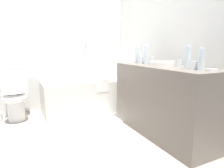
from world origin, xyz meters
name	(u,v)px	position (x,y,z in m)	size (l,w,h in m)	color
ground_plane	(61,141)	(0.00, 0.00, 0.00)	(3.93, 3.93, 0.00)	#9E9389
wall_back_tiled	(41,38)	(0.00, 1.36, 1.21)	(3.33, 0.10, 2.41)	silver
wall_right_mirror	(169,36)	(1.52, 0.00, 1.21)	(0.10, 3.03, 2.41)	silver
bathtub	(88,94)	(0.66, 0.95, 0.28)	(1.48, 0.74, 1.17)	silver
toilet	(15,95)	(-0.45, 0.98, 0.36)	(0.38, 0.52, 0.71)	white
vanity_counter	(164,100)	(1.19, -0.33, 0.42)	(0.56, 1.41, 0.83)	#6B6056
sink_basin	(162,64)	(1.16, -0.30, 0.86)	(0.28, 0.28, 0.05)	white
sink_faucet	(173,63)	(1.33, -0.30, 0.86)	(0.10, 0.15, 0.06)	#A6A6AB
water_bottle_0	(201,59)	(1.17, -0.83, 0.94)	(0.06, 0.06, 0.22)	silver
water_bottle_1	(188,57)	(1.17, -0.67, 0.95)	(0.06, 0.06, 0.25)	silver
water_bottle_2	(140,55)	(1.17, 0.20, 0.95)	(0.06, 0.06, 0.24)	silver
water_bottle_3	(137,55)	(1.18, 0.28, 0.95)	(0.06, 0.06, 0.24)	silver
water_bottle_4	(146,55)	(1.18, 0.05, 0.96)	(0.06, 0.06, 0.26)	silver
drinking_glass_0	(141,60)	(1.15, 0.13, 0.88)	(0.06, 0.06, 0.09)	white
drinking_glass_1	(178,64)	(1.19, -0.52, 0.88)	(0.07, 0.07, 0.08)	white
drinking_glass_2	(152,60)	(1.24, 0.01, 0.88)	(0.07, 0.07, 0.09)	white
drinking_glass_3	(194,65)	(1.17, -0.75, 0.87)	(0.07, 0.07, 0.08)	white
soap_dish	(211,70)	(1.21, -0.91, 0.84)	(0.09, 0.06, 0.02)	white
bath_mat	(107,120)	(0.75, 0.36, 0.01)	(0.60, 0.35, 0.01)	white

